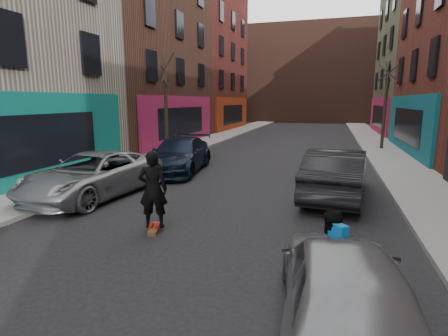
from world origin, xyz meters
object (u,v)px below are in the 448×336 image
Objects in this scene: skateboard at (155,229)px; tree_left_far at (166,97)px; parked_right_end at (336,174)px; parked_left_far at (94,175)px; parked_left_end at (179,155)px; skateboarder at (153,189)px; pedestrian at (329,257)px; tree_right_far at (386,95)px; parked_right_far at (343,286)px.

tree_left_far is at bearing 96.89° from skateboard.
parked_right_end is (9.40, -6.68, -2.56)m from tree_left_far.
parked_left_end is at bearing 83.43° from parked_left_far.
parked_left_end is at bearing 91.66° from skateboard.
skateboarder reaches higher than parked_right_end.
pedestrian is (-0.20, -6.51, -0.04)m from parked_right_end.
skateboard is at bearing 51.91° from parked_right_end.
tree_right_far reaches higher than parked_right_end.
skateboarder is (-4.34, -4.47, 0.24)m from parked_right_end.
tree_right_far is 1.62× the size of parked_right_far.
skateboarder is (0.00, 0.00, 1.01)m from skateboard.
parked_left_far is (-10.80, -14.86, -2.78)m from tree_right_far.
tree_right_far is 1.27× the size of parked_left_far.
parked_right_end reaches higher than skateboard.
pedestrian is (9.20, -13.19, -2.60)m from tree_left_far.
parked_right_end is at bearing -130.80° from pedestrian.
parked_right_end is at bearing -27.87° from parked_left_end.
tree_left_far is 0.96× the size of tree_right_far.
pedestrian is at bearing -61.23° from parked_left_end.
parked_right_far reaches higher than skateboard.
parked_left_far is 6.70× the size of skateboard.
parked_left_end is at bearing -93.06° from pedestrian.
tree_left_far is at bearing -154.18° from tree_right_far.
parked_left_end is 11.91m from parked_right_far.
parked_right_end is 6.23m from skateboarder.
tree_right_far is 13.31m from parked_right_end.
parked_left_far is 4.21m from skateboard.
parked_right_far is 2.19× the size of skateboarder.
tree_left_far is at bearing -94.17° from pedestrian.
tree_right_far is 8.50× the size of skateboard.
parked_left_far is at bearing -126.01° from tree_right_far.
pedestrian is at bearing -55.10° from tree_left_far.
tree_left_far is 1.21× the size of parked_left_far.
pedestrian is (7.60, -4.33, 0.03)m from parked_left_far.
parked_right_end is 3.24× the size of pedestrian.
parked_left_end is at bearing -134.00° from tree_right_far.
skateboard is at bearing -38.44° from parked_right_far.
parked_left_end is at bearing -88.34° from skateboarder.
tree_left_far is 8.12× the size of skateboard.
parked_left_end is at bearing -61.18° from parked_right_far.
skateboarder is at bearing 0.00° from skateboard.
tree_left_far is 9.38m from parked_left_far.
skateboarder reaches higher than parked_left_end.
skateboarder is at bearing -27.91° from parked_left_far.
parked_left_end is at bearing -14.55° from parked_right_end.
parked_right_far is at bearing -27.39° from parked_left_far.
skateboarder reaches higher than parked_right_far.
parked_right_far is (-3.00, -19.92, -2.81)m from tree_right_far.
tree_left_far is 4.23× the size of pedestrian.
skateboard is 4.67m from pedestrian.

